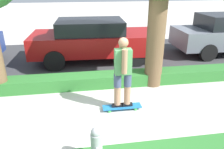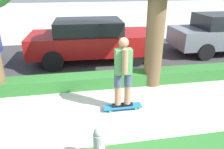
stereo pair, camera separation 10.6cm
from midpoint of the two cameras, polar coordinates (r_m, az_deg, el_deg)
The scene contains 7 objects.
ground_plane at distance 5.15m, azimuth 0.25°, elevation -10.54°, with size 60.00×60.00×0.00m, color #BCB7AD.
street_asphalt at distance 8.92m, azimuth -3.98°, elevation 4.48°, with size 18.46×5.00×0.01m.
hedge_row at distance 6.45m, azimuth -1.97°, elevation -1.38°, with size 18.46×0.60×0.36m.
skateboard at distance 5.33m, azimuth 3.22°, elevation -8.39°, with size 0.93×0.24×0.09m.
skater_person at distance 4.91m, azimuth 3.46°, elevation 0.71°, with size 0.50×0.43×1.68m.
parked_car_middle at distance 8.40m, azimuth -4.48°, elevation 9.16°, with size 4.73×2.11×1.56m.
fire_hydrant at distance 3.83m, azimuth -3.22°, elevation -17.86°, with size 0.20×0.31×0.69m.
Camera 1 is at (-0.62, -4.24, 2.86)m, focal length 35.00 mm.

